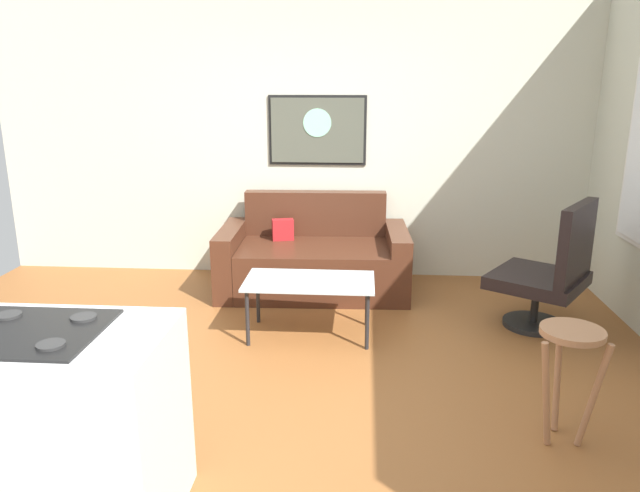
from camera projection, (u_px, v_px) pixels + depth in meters
name	position (u px, v px, depth m)	size (l,w,h in m)	color
ground	(290.00, 390.00, 3.84)	(6.40, 6.40, 0.04)	brown
back_wall	(319.00, 135.00, 5.79)	(6.40, 0.05, 2.80)	beige
couch	(314.00, 260.00, 5.57)	(1.75, 0.99, 0.87)	#482618
coffee_table	(310.00, 285.00, 4.52)	(0.98, 0.53, 0.45)	silver
armchair	(551.00, 272.00, 4.61)	(0.92, 0.93, 1.04)	black
bar_stool	(570.00, 354.00, 3.14)	(0.38, 0.37, 0.66)	#A26F4C
wall_painting	(317.00, 130.00, 5.73)	(0.94, 0.03, 0.66)	black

